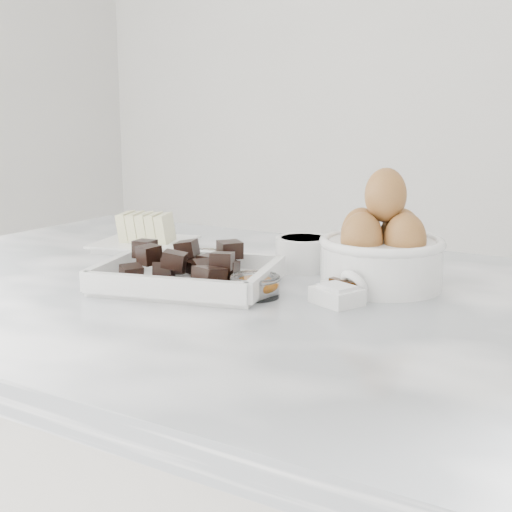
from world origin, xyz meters
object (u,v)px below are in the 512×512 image
(sugar_ramekin, at_px, (303,252))
(butter_plate, at_px, (143,235))
(egg_bowl, at_px, (382,249))
(vanilla_spoon, at_px, (353,285))
(honey_bowl, at_px, (202,260))
(chocolate_dish, at_px, (187,270))
(zest_bowl, at_px, (255,285))
(salt_spoon, at_px, (341,292))

(sugar_ramekin, bearing_deg, butter_plate, -179.93)
(egg_bowl, distance_m, vanilla_spoon, 0.08)
(sugar_ramekin, distance_m, honey_bowl, 0.16)
(chocolate_dish, xyz_separation_m, egg_bowl, (0.23, 0.14, 0.03))
(honey_bowl, distance_m, vanilla_spoon, 0.26)
(butter_plate, xyz_separation_m, egg_bowl, (0.46, -0.04, 0.03))
(butter_plate, height_order, honey_bowl, butter_plate)
(chocolate_dish, distance_m, honey_bowl, 0.11)
(zest_bowl, distance_m, vanilla_spoon, 0.13)
(vanilla_spoon, distance_m, salt_spoon, 0.04)
(zest_bowl, height_order, salt_spoon, salt_spoon)
(honey_bowl, xyz_separation_m, zest_bowl, (0.15, -0.09, 0.00))
(chocolate_dish, relative_size, egg_bowl, 1.60)
(egg_bowl, relative_size, honey_bowl, 2.64)
(honey_bowl, height_order, zest_bowl, zest_bowl)
(egg_bowl, bearing_deg, butter_plate, 175.27)
(sugar_ramekin, distance_m, egg_bowl, 0.15)
(egg_bowl, xyz_separation_m, zest_bowl, (-0.12, -0.14, -0.04))
(chocolate_dish, xyz_separation_m, sugar_ramekin, (0.09, 0.18, 0.00))
(sugar_ramekin, xyz_separation_m, salt_spoon, (0.13, -0.14, -0.01))
(chocolate_dish, bearing_deg, salt_spoon, 9.45)
(honey_bowl, bearing_deg, butter_plate, 156.58)
(butter_plate, bearing_deg, honey_bowl, -23.42)
(butter_plate, xyz_separation_m, zest_bowl, (0.34, -0.17, -0.01))
(chocolate_dish, bearing_deg, honey_bowl, 114.56)
(zest_bowl, relative_size, salt_spoon, 0.81)
(sugar_ramekin, xyz_separation_m, zest_bowl, (0.02, -0.17, -0.01))
(salt_spoon, bearing_deg, chocolate_dish, -170.55)
(egg_bowl, relative_size, salt_spoon, 2.06)
(honey_bowl, bearing_deg, vanilla_spoon, -5.13)
(butter_plate, bearing_deg, chocolate_dish, -37.69)
(sugar_ramekin, relative_size, zest_bowl, 1.24)
(butter_plate, height_order, salt_spoon, butter_plate)
(butter_plate, distance_m, vanilla_spoon, 0.46)
(sugar_ramekin, bearing_deg, vanilla_spoon, -38.80)
(egg_bowl, bearing_deg, zest_bowl, -131.89)
(zest_bowl, bearing_deg, honey_bowl, 148.56)
(chocolate_dish, relative_size, honey_bowl, 4.22)
(sugar_ramekin, bearing_deg, egg_bowl, -15.18)
(honey_bowl, height_order, salt_spoon, salt_spoon)
(chocolate_dish, xyz_separation_m, vanilla_spoon, (0.22, 0.07, -0.01))
(chocolate_dish, height_order, honey_bowl, chocolate_dish)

